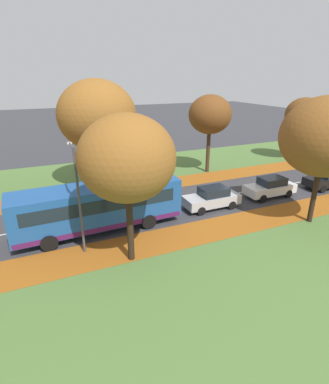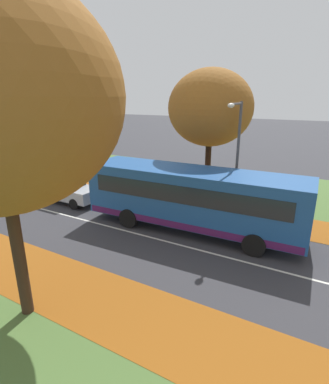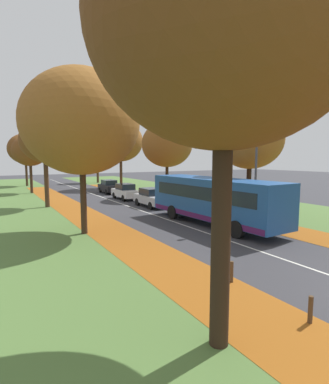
{
  "view_description": "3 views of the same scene",
  "coord_description": "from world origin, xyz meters",
  "px_view_note": "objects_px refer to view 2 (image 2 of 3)",
  "views": [
    {
      "loc": [
        19.08,
        8.5,
        9.29
      ],
      "look_at": [
        0.81,
        16.42,
        1.49
      ],
      "focal_mm": 28.0,
      "sensor_mm": 36.0,
      "label": 1
    },
    {
      "loc": [
        -10.59,
        6.06,
        6.22
      ],
      "look_at": [
        1.38,
        12.83,
        1.81
      ],
      "focal_mm": 28.0,
      "sensor_mm": 36.0,
      "label": 2
    },
    {
      "loc": [
        -10.54,
        -3.25,
        4.25
      ],
      "look_at": [
        -0.04,
        14.66,
        1.9
      ],
      "focal_mm": 28.0,
      "sensor_mm": 36.0,
      "label": 3
    }
  ],
  "objects_px": {
    "car_white_following": "(9,178)",
    "tree_right_mid": "(60,103)",
    "bus": "(193,196)",
    "car_silver_lead": "(67,189)",
    "streetlamp_right": "(236,150)",
    "tree_right_near": "(210,108)"
  },
  "relations": [
    {
      "from": "bus",
      "to": "streetlamp_right",
      "type": "bearing_deg",
      "value": -35.47
    },
    {
      "from": "car_white_following",
      "to": "tree_right_mid",
      "type": "bearing_deg",
      "value": -7.61
    },
    {
      "from": "streetlamp_right",
      "to": "bus",
      "type": "relative_size",
      "value": 0.57
    },
    {
      "from": "bus",
      "to": "tree_right_mid",
      "type": "bearing_deg",
      "value": 71.36
    },
    {
      "from": "tree_right_near",
      "to": "bus",
      "type": "relative_size",
      "value": 0.74
    },
    {
      "from": "tree_right_near",
      "to": "tree_right_mid",
      "type": "height_order",
      "value": "tree_right_mid"
    },
    {
      "from": "streetlamp_right",
      "to": "car_silver_lead",
      "type": "bearing_deg",
      "value": 101.48
    },
    {
      "from": "streetlamp_right",
      "to": "tree_right_mid",
      "type": "bearing_deg",
      "value": 80.09
    },
    {
      "from": "tree_right_mid",
      "to": "bus",
      "type": "relative_size",
      "value": 0.78
    },
    {
      "from": "bus",
      "to": "car_silver_lead",
      "type": "distance_m",
      "value": 8.4
    },
    {
      "from": "tree_right_mid",
      "to": "car_silver_lead",
      "type": "xyz_separation_m",
      "value": [
        -4.54,
        -4.96,
        -4.94
      ]
    },
    {
      "from": "bus",
      "to": "car_silver_lead",
      "type": "height_order",
      "value": "bus"
    },
    {
      "from": "streetlamp_right",
      "to": "car_silver_lead",
      "type": "distance_m",
      "value": 10.34
    },
    {
      "from": "bus",
      "to": "car_silver_lead",
      "type": "xyz_separation_m",
      "value": [
        -0.05,
        8.35,
        -0.89
      ]
    },
    {
      "from": "bus",
      "to": "car_white_following",
      "type": "height_order",
      "value": "bus"
    },
    {
      "from": "car_white_following",
      "to": "streetlamp_right",
      "type": "bearing_deg",
      "value": -82.28
    },
    {
      "from": "car_silver_lead",
      "to": "car_white_following",
      "type": "xyz_separation_m",
      "value": [
        -0.1,
        5.58,
        0.0
      ]
    },
    {
      "from": "tree_right_near",
      "to": "streetlamp_right",
      "type": "distance_m",
      "value": 3.53
    },
    {
      "from": "tree_right_mid",
      "to": "car_white_following",
      "type": "distance_m",
      "value": 6.8
    },
    {
      "from": "tree_right_near",
      "to": "bus",
      "type": "height_order",
      "value": "tree_right_near"
    },
    {
      "from": "bus",
      "to": "car_white_following",
      "type": "bearing_deg",
      "value": 90.61
    },
    {
      "from": "streetlamp_right",
      "to": "car_silver_lead",
      "type": "height_order",
      "value": "streetlamp_right"
    }
  ]
}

